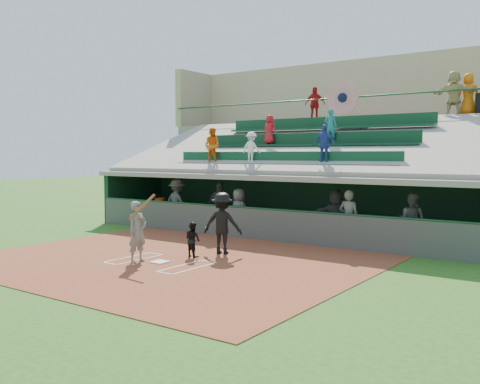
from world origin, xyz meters
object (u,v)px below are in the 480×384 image
Objects in this scene: catcher at (193,240)px; batter_at_plate at (138,231)px; home_plate at (160,262)px; white_table at (159,216)px; water_cooler at (160,203)px.

batter_at_plate is at bearing 72.53° from catcher.
white_table is at bearing 133.99° from home_plate.
white_table is (-5.90, 6.11, 0.34)m from home_plate.
catcher is at bearing -44.60° from white_table.
batter_at_plate is 8.40m from white_table.
water_cooler is (0.01, 0.05, 0.55)m from white_table.
white_table is (-5.37, 6.44, -0.51)m from batter_at_plate.
batter_at_plate reaches higher than white_table.
home_plate is at bearing -46.29° from water_cooler.
home_plate is at bearing 88.57° from catcher.
catcher is at bearing 63.25° from batter_at_plate.
water_cooler is at bearing 129.58° from batter_at_plate.
catcher is (0.75, 1.48, -0.35)m from batter_at_plate.
white_table reaches higher than home_plate.
white_table is at bearing -104.70° from water_cooler.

